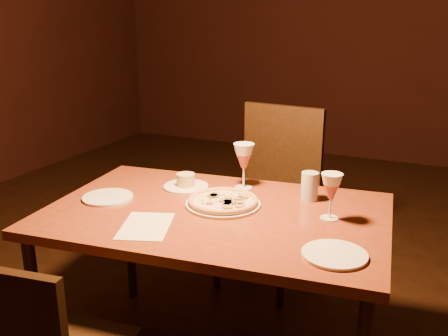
% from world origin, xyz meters
% --- Properties ---
extents(back_wall, '(6.00, 0.04, 3.00)m').
position_xyz_m(back_wall, '(0.00, 3.50, 1.50)').
color(back_wall, black).
rests_on(back_wall, floor).
extents(dining_table, '(1.38, 0.98, 0.69)m').
position_xyz_m(dining_table, '(-0.21, -0.02, 0.63)').
color(dining_table, maroon).
rests_on(dining_table, floor).
extents(chair_far, '(0.50, 0.50, 0.95)m').
position_xyz_m(chair_far, '(-0.27, 0.78, 0.54)').
color(chair_far, black).
rests_on(chair_far, floor).
extents(pizza_plate, '(0.30, 0.30, 0.03)m').
position_xyz_m(pizza_plate, '(-0.21, 0.04, 0.71)').
color(pizza_plate, silver).
rests_on(pizza_plate, dining_table).
extents(ramekin_saucer, '(0.20, 0.20, 0.06)m').
position_xyz_m(ramekin_saucer, '(-0.45, 0.17, 0.71)').
color(ramekin_saucer, silver).
rests_on(ramekin_saucer, dining_table).
extents(wine_glass_far, '(0.09, 0.09, 0.20)m').
position_xyz_m(wine_glass_far, '(-0.22, 0.27, 0.79)').
color(wine_glass_far, '#A54744').
rests_on(wine_glass_far, dining_table).
extents(wine_glass_right, '(0.08, 0.08, 0.17)m').
position_xyz_m(wine_glass_right, '(0.20, 0.09, 0.78)').
color(wine_glass_right, '#A54744').
rests_on(wine_glass_right, dining_table).
extents(water_tumbler, '(0.07, 0.07, 0.12)m').
position_xyz_m(water_tumbler, '(0.08, 0.25, 0.75)').
color(water_tumbler, silver).
rests_on(water_tumbler, dining_table).
extents(side_plate_left, '(0.21, 0.21, 0.01)m').
position_xyz_m(side_plate_left, '(-0.67, -0.09, 0.70)').
color(side_plate_left, silver).
rests_on(side_plate_left, dining_table).
extents(side_plate_near, '(0.21, 0.21, 0.01)m').
position_xyz_m(side_plate_near, '(0.29, -0.20, 0.70)').
color(side_plate_near, silver).
rests_on(side_plate_near, dining_table).
extents(menu_card, '(0.24, 0.29, 0.00)m').
position_xyz_m(menu_card, '(-0.37, -0.26, 0.70)').
color(menu_card, beige).
rests_on(menu_card, dining_table).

